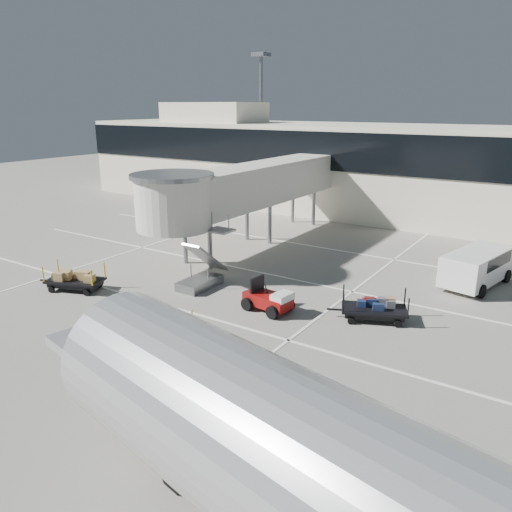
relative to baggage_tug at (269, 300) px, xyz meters
The scene contains 12 objects.
ground 5.63m from the baggage_tug, 129.58° to the right, with size 140.00×140.00×0.00m, color #9F998E.
lane_markings 6.59m from the baggage_tug, 130.13° to the left, with size 40.00×30.00×0.02m.
terminal 26.16m from the baggage_tug, 98.69° to the left, with size 64.00×12.11×15.20m.
jet_bridge 11.56m from the baggage_tug, 133.46° to the left, with size 5.70×20.40×6.03m.
baggage_tug is the anchor object (origin of this frame).
suitcase_cart 5.07m from the baggage_tug, 21.04° to the left, with size 3.71×2.58×1.45m.
box_cart_near 5.81m from the baggage_tug, 114.44° to the right, with size 3.54×1.87×1.36m.
box_cart_far 10.96m from the baggage_tug, 162.06° to the right, with size 3.75×2.46×1.45m.
ground_worker 8.09m from the baggage_tug, 97.35° to the right, with size 0.70×0.46×1.93m, color #7CE117.
minivan 12.45m from the baggage_tug, 50.93° to the left, with size 3.22×5.59×1.99m.
belt_loader 28.33m from the baggage_tug, 135.96° to the left, with size 4.03×2.41×1.83m.
aircraft 15.60m from the baggage_tug, 52.13° to the right, with size 18.81×6.65×4.75m.
Camera 1 is at (15.55, -15.11, 9.76)m, focal length 35.00 mm.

